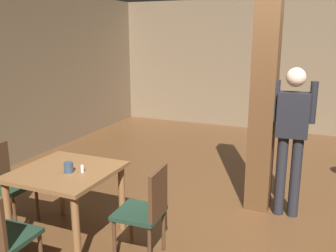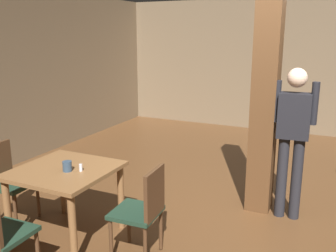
# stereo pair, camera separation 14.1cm
# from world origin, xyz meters

# --- Properties ---
(ground_plane) EXTENTS (10.80, 10.80, 0.00)m
(ground_plane) POSITION_xyz_m (0.00, 0.00, 0.00)
(ground_plane) COLOR brown
(wall_back) EXTENTS (8.00, 0.10, 2.80)m
(wall_back) POSITION_xyz_m (0.00, 4.50, 1.40)
(wall_back) COLOR #756047
(wall_back) RESTS_ON ground_plane
(pillar) EXTENTS (0.28, 0.28, 2.80)m
(pillar) POSITION_xyz_m (-0.04, 0.54, 1.40)
(pillar) COLOR brown
(pillar) RESTS_ON ground_plane
(dining_table) EXTENTS (0.94, 0.94, 0.75)m
(dining_table) POSITION_xyz_m (-1.70, -0.97, 0.63)
(dining_table) COLOR brown
(dining_table) RESTS_ON ground_plane
(chair_west) EXTENTS (0.44, 0.44, 0.89)m
(chair_west) POSITION_xyz_m (-2.53, -0.98, 0.51)
(chair_west) COLOR #1E3828
(chair_west) RESTS_ON ground_plane
(chair_east) EXTENTS (0.44, 0.44, 0.89)m
(chair_east) POSITION_xyz_m (-0.80, -0.97, 0.51)
(chair_east) COLOR #1E3828
(chair_east) RESTS_ON ground_plane
(napkin_cup) EXTENTS (0.09, 0.09, 0.10)m
(napkin_cup) POSITION_xyz_m (-1.62, -1.02, 0.81)
(napkin_cup) COLOR #33475B
(napkin_cup) RESTS_ON dining_table
(salt_shaker) EXTENTS (0.03, 0.03, 0.07)m
(salt_shaker) POSITION_xyz_m (-1.50, -0.97, 0.79)
(salt_shaker) COLOR silver
(salt_shaker) RESTS_ON dining_table
(standing_person) EXTENTS (0.47, 0.22, 1.72)m
(standing_person) POSITION_xyz_m (0.30, 0.45, 1.00)
(standing_person) COLOR black
(standing_person) RESTS_ON ground_plane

